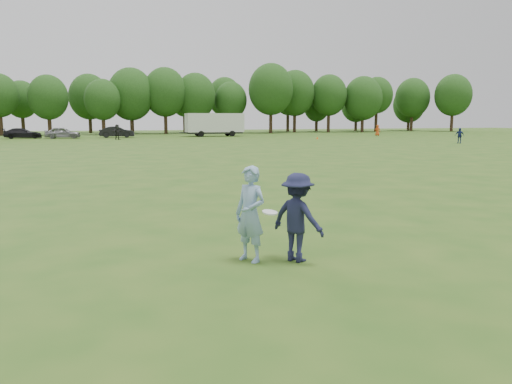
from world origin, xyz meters
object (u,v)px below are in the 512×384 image
(defender, at_px, (298,217))
(car_f, at_px, (117,132))
(car_d, at_px, (23,133))
(player_far_c, at_px, (378,130))
(thrower, at_px, (250,214))
(player_far_b, at_px, (459,136))
(player_far_d, at_px, (117,132))
(car_e, at_px, (63,133))
(field_cone, at_px, (317,138))
(cargo_trailer, at_px, (215,124))

(defender, xyz_separation_m, car_f, (0.09, 59.86, -0.06))
(car_d, bearing_deg, player_far_c, -102.44)
(thrower, distance_m, defender, 0.84)
(car_f, bearing_deg, player_far_b, -123.09)
(car_f, bearing_deg, player_far_d, -176.23)
(player_far_d, distance_m, car_e, 8.32)
(car_d, relative_size, field_cone, 14.91)
(defender, distance_m, player_far_c, 65.83)
(defender, distance_m, car_e, 59.37)
(defender, bearing_deg, player_far_b, -76.48)
(thrower, height_order, car_d, thrower)
(thrower, height_order, field_cone, thrower)
(car_f, bearing_deg, player_far_c, -91.32)
(defender, xyz_separation_m, player_far_c, (36.10, 55.05, 0.02))
(thrower, distance_m, car_e, 59.03)
(car_d, bearing_deg, thrower, -176.03)
(player_far_d, xyz_separation_m, cargo_trailer, (13.55, 7.05, 0.87))
(player_far_c, relative_size, field_cone, 5.37)
(field_cone, distance_m, cargo_trailer, 16.24)
(car_e, relative_size, cargo_trailer, 0.47)
(player_far_b, distance_m, car_f, 41.45)
(thrower, xyz_separation_m, player_far_d, (0.61, 53.32, 0.06))
(car_e, height_order, car_f, car_f)
(car_f, bearing_deg, cargo_trailer, -80.40)
(player_far_d, distance_m, car_f, 6.29)
(car_d, bearing_deg, cargo_trailer, -95.58)
(player_far_b, height_order, player_far_d, player_far_d)
(player_far_c, xyz_separation_m, car_f, (-36.01, 4.81, -0.08))
(player_far_b, height_order, car_f, player_far_b)
(car_f, bearing_deg, field_cone, -111.57)
(player_far_c, relative_size, car_e, 0.38)
(cargo_trailer, bearing_deg, player_far_b, -55.25)
(player_far_b, distance_m, player_far_c, 21.85)
(player_far_c, height_order, car_f, player_far_c)
(player_far_d, relative_size, car_e, 0.43)
(player_far_c, distance_m, car_f, 36.33)
(thrower, distance_m, car_d, 61.14)
(thrower, height_order, player_far_b, thrower)
(thrower, relative_size, player_far_b, 1.10)
(defender, height_order, cargo_trailer, cargo_trailer)
(car_d, height_order, car_e, car_e)
(thrower, relative_size, car_d, 0.38)
(defender, xyz_separation_m, field_cone, (23.08, 47.71, -0.64))
(cargo_trailer, bearing_deg, player_far_d, -152.53)
(thrower, bearing_deg, player_far_b, 103.22)
(car_d, height_order, field_cone, car_d)
(player_far_c, height_order, car_d, player_far_c)
(car_e, bearing_deg, cargo_trailer, -79.15)
(thrower, bearing_deg, field_cone, 121.20)
(defender, xyz_separation_m, cargo_trailer, (13.37, 60.63, 0.99))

